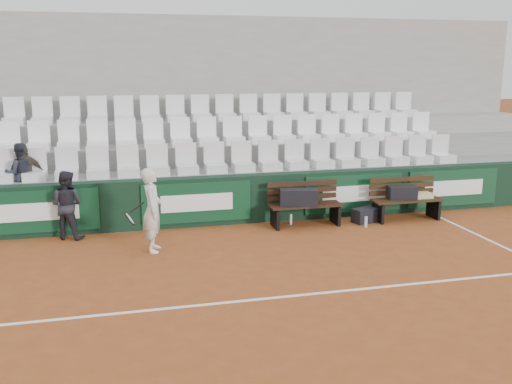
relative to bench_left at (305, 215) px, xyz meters
name	(u,v)px	position (x,y,z in m)	size (l,w,h in m)	color
ground	(250,300)	(-1.97, -3.42, -0.23)	(80.00, 80.00, 0.00)	brown
court_baseline	(250,300)	(-1.97, -3.42, -0.22)	(18.00, 0.06, 0.01)	white
back_barrier	(209,201)	(-1.90, 0.57, 0.28)	(18.00, 0.34, 1.00)	black
grandstand_tier_front	(201,194)	(-1.97, 1.20, 0.28)	(18.00, 0.95, 1.00)	gray
grandstand_tier_mid	(195,176)	(-1.97, 2.15, 0.50)	(18.00, 0.95, 1.45)	gray
grandstand_tier_back	(189,160)	(-1.97, 3.10, 0.72)	(18.00, 0.95, 1.90)	#999996
grandstand_rear_wall	(185,106)	(-1.97, 3.73, 1.98)	(18.00, 0.30, 4.40)	#969593
seat_row_front	(201,158)	(-1.97, 1.03, 1.09)	(11.90, 0.44, 0.63)	silver
seat_row_mid	(195,132)	(-1.97, 1.98, 1.54)	(11.90, 0.44, 0.63)	white
seat_row_back	(189,108)	(-1.97, 2.93, 1.99)	(11.90, 0.44, 0.63)	silver
bench_left	(305,215)	(0.00, 0.00, 0.00)	(1.50, 0.56, 0.45)	black
bench_right	(406,209)	(2.23, -0.08, 0.00)	(1.50, 0.56, 0.45)	#321F0F
sports_bag_left	(299,197)	(-0.16, -0.03, 0.39)	(0.76, 0.33, 0.33)	black
sports_bag_right	(402,193)	(2.13, -0.04, 0.36)	(0.59, 0.27, 0.27)	black
towel	(422,195)	(2.61, -0.05, 0.28)	(0.39, 0.28, 0.11)	#C4BC7E
sports_bag_ground	(364,215)	(1.28, -0.06, -0.08)	(0.49, 0.30, 0.30)	black
water_bottle_near	(291,219)	(-0.27, 0.16, -0.11)	(0.06, 0.06, 0.22)	silver
water_bottle_far	(366,222)	(1.16, -0.41, -0.11)	(0.06, 0.06, 0.22)	silver
tennis_player	(152,210)	(-3.13, -0.89, 0.52)	(0.71, 0.59, 1.50)	silver
ball_kid	(67,205)	(-4.65, 0.25, 0.43)	(0.64, 0.50, 1.31)	black
spectator_b	(24,151)	(-5.43, 1.08, 1.36)	(0.68, 0.28, 1.16)	#37322C
spectator_c	(19,151)	(-5.54, 1.08, 1.37)	(0.58, 0.45, 1.20)	#212531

